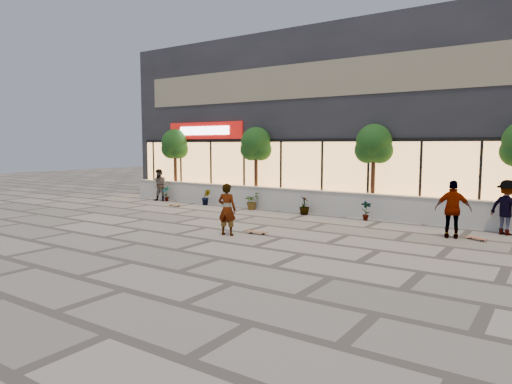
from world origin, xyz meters
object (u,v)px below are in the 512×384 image
Objects in this scene: tree_west at (175,146)px; tree_midwest at (256,146)px; skater_center at (227,209)px; skater_right_near at (453,209)px; skater_right_far at (507,208)px; skateboard_center at (257,232)px; skater_left at (160,185)px; skateboard_right_near at (476,238)px; tree_mideast at (374,146)px; skateboard_left at (175,205)px.

tree_midwest is (5.50, 0.00, 0.00)m from tree_west.
skater_right_near is at bearing -160.62° from skater_center.
skater_right_far is 2.44× the size of skateboard_center.
tree_midwest is at bearing 21.34° from skater_right_far.
skater_left is (-8.72, 5.37, -0.02)m from skater_center.
tree_west is 16.53m from skateboard_right_near.
tree_west is at bearing -48.18° from skater_center.
skateboard_right_near is (15.82, -1.56, -0.80)m from skater_left.
tree_mideast reaches higher than skateboard_right_near.
skater_right_far is 8.50m from skateboard_center.
tree_west reaches higher than skateboard_center.
skater_right_far is at bearing -4.55° from skateboard_left.
skater_left is (-11.32, -1.40, -2.12)m from tree_mideast.
skater_left is at bearing 145.15° from skateboard_left.
tree_west is at bearing -22.05° from skater_right_near.
skater_center is 1.02× the size of skater_left.
skater_right_near is (3.79, -3.04, -2.04)m from tree_mideast.
skater_right_near reaches higher than skater_center.
tree_midwest reaches higher than skateboard_right_near.
skater_left is 2.27× the size of skateboard_center.
tree_midwest is at bearing 111.09° from skateboard_center.
skater_center is at bearing -125.51° from skateboard_right_near.
tree_west is 11.38m from skater_center.
tree_mideast is (6.00, 0.00, 0.00)m from tree_midwest.
tree_west is 11.74m from skateboard_center.
skater_right_far reaches higher than skateboard_right_near.
tree_midwest is 6.00m from tree_mideast.
tree_midwest is 2.22× the size of skater_center.
tree_midwest is 2.06× the size of skater_right_near.
skateboard_center is at bearing 17.19° from skater_right_near.
skateboard_right_near is (7.10, 3.82, -0.81)m from skater_center.
tree_west is at bearing -164.21° from skateboard_right_near.
tree_west is 15.72m from skater_right_near.
skater_center is 0.93× the size of skater_right_near.
tree_west is 4.41m from skateboard_left.
skateboard_center is 7.08m from skateboard_right_near.
tree_mideast is at bearing -121.93° from skater_center.
skateboard_left is at bearing 140.60° from skateboard_center.
tree_west is at bearing 83.18° from skater_left.
skater_center is 2.43× the size of skateboard_left.
skateboard_left is 13.76m from skateboard_right_near.
tree_west is at bearing 180.00° from tree_mideast.
skater_center is 9.47m from skater_right_far.
skateboard_center is 8.22m from skateboard_left.
skateboard_center is (-5.66, -3.01, -0.88)m from skater_right_near.
tree_midwest is at bearing -28.05° from skater_right_near.
tree_west is at bearing 134.65° from skateboard_center.
tree_mideast is 5.27m from skater_right_near.
tree_midwest is at bearing 0.64° from skater_left.
skateboard_center is at bearing -127.85° from skateboard_right_near.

